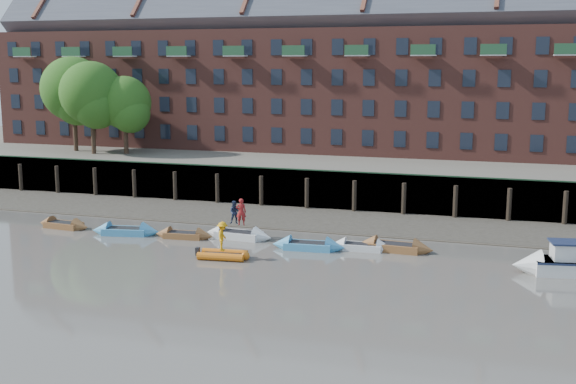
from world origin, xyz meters
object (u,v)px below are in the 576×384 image
at_px(rowboat_3, 239,235).
at_px(rowboat_5, 361,247).
at_px(person_rower_a, 241,212).
at_px(rowboat_4, 308,246).
at_px(person_rib_crew, 223,236).
at_px(rib_tender, 225,255).
at_px(rowboat_6, 395,247).
at_px(rowboat_0, 64,225).
at_px(rowboat_1, 126,231).
at_px(motor_launch, 559,263).
at_px(person_rower_b, 235,212).
at_px(rowboat_2, 184,235).

height_order(rowboat_3, rowboat_5, rowboat_3).
bearing_deg(person_rower_a, rowboat_4, 145.93).
bearing_deg(person_rib_crew, rib_tender, -71.62).
height_order(rowboat_5, rowboat_6, rowboat_6).
bearing_deg(rib_tender, person_rib_crew, -157.30).
relative_size(rowboat_3, rowboat_6, 0.99).
bearing_deg(rowboat_0, rowboat_5, 5.99).
relative_size(rowboat_1, motor_launch, 0.81).
bearing_deg(rowboat_6, motor_launch, -9.68).
xyz_separation_m(rib_tender, person_rib_crew, (-0.10, -0.05, 1.19)).
xyz_separation_m(rowboat_1, person_rower_b, (7.68, 1.57, 1.52)).
distance_m(rowboat_2, rowboat_4, 9.08).
xyz_separation_m(rowboat_3, person_rower_b, (-0.34, 0.24, 1.52)).
relative_size(person_rower_a, person_rib_crew, 1.02).
bearing_deg(rowboat_1, person_rower_b, 1.39).
bearing_deg(rowboat_5, person_rower_a, 174.50).
bearing_deg(rowboat_6, rowboat_3, -177.43).
xyz_separation_m(rowboat_6, motor_launch, (9.80, -2.24, 0.37)).
bearing_deg(rowboat_5, rowboat_4, -166.87).
relative_size(rowboat_6, rib_tender, 1.55).
bearing_deg(rowboat_5, rowboat_2, -179.75).
distance_m(rowboat_1, rowboat_3, 8.13).
relative_size(rowboat_2, person_rib_crew, 2.32).
bearing_deg(rowboat_1, motor_launch, -12.20).
xyz_separation_m(rowboat_0, rowboat_1, (5.42, -0.48, 0.03)).
bearing_deg(rowboat_2, rowboat_1, 179.38).
bearing_deg(rowboat_6, person_rower_b, -178.64).
height_order(rowboat_1, rowboat_6, rowboat_6).
bearing_deg(motor_launch, rowboat_4, -13.36).
height_order(rowboat_6, rib_tender, rowboat_6).
relative_size(rowboat_4, rowboat_6, 0.97).
height_order(rowboat_2, person_rower_a, person_rower_a).
xyz_separation_m(rowboat_1, rowboat_2, (4.37, 0.30, -0.04)).
bearing_deg(rowboat_6, rowboat_1, -173.14).
bearing_deg(rowboat_3, rib_tender, -73.76).
xyz_separation_m(rowboat_6, rib_tender, (-9.75, -5.01, -0.01)).
height_order(motor_launch, person_rib_crew, person_rib_crew).
height_order(rowboat_0, rowboat_6, rowboat_6).
relative_size(rowboat_1, rowboat_4, 1.04).
bearing_deg(rowboat_0, motor_launch, 2.58).
xyz_separation_m(rowboat_0, motor_launch, (34.08, -1.51, 0.40)).
bearing_deg(rowboat_4, rowboat_1, 175.01).
bearing_deg(rowboat_3, motor_launch, -2.20).
distance_m(rowboat_0, person_rower_a, 13.79).
xyz_separation_m(rowboat_0, rowboat_3, (13.44, 0.85, 0.03)).
xyz_separation_m(rowboat_5, person_rib_crew, (-7.74, -4.67, 1.22)).
bearing_deg(rowboat_4, rowboat_3, 160.75).
bearing_deg(rib_tender, rowboat_0, 157.44).
height_order(rowboat_6, motor_launch, motor_launch).
xyz_separation_m(rowboat_1, rib_tender, (9.10, -3.80, -0.01)).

